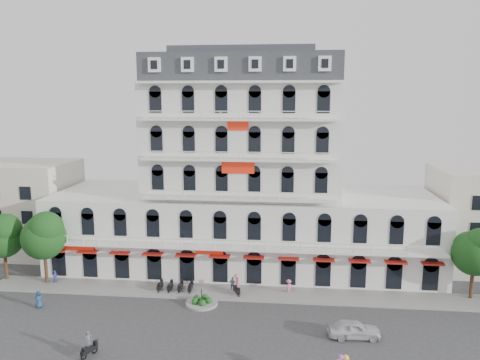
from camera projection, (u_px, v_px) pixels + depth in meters
The scene contains 16 objects.
ground at pixel (223, 336), 40.21m from camera, with size 120.00×120.00×0.00m, color #38383A.
sidewalk at pixel (235, 293), 49.02m from camera, with size 53.00×4.00×0.16m, color gray.
main_building at pixel (243, 185), 56.15m from camera, with size 45.00×15.00×25.80m.
flank_building_west at pixel (19, 207), 61.83m from camera, with size 14.00×10.00×12.00m, color beige.
traffic_island at pixel (202, 302), 46.35m from camera, with size 3.20×3.20×1.60m.
parked_scooter_row at pixel (175, 292), 49.48m from camera, with size 4.40×1.80×1.10m, color black, non-canonical shape.
tree_west_outer at pixel (3, 234), 51.71m from camera, with size 4.50×4.48×7.76m.
tree_west_inner at pixel (44, 234), 50.66m from camera, with size 4.76×4.76×8.25m.
tree_east_inner at pixel (475, 250), 46.67m from camera, with size 4.40×4.37×7.57m.
parked_car at pixel (354, 329), 39.85m from camera, with size 1.79×4.44×1.51m, color silver.
rider_west at pixel (89, 345), 36.86m from camera, with size 0.97×1.58×2.19m.
rider_center at pixel (237, 284), 48.39m from camera, with size 1.10×1.61×2.32m.
pedestrian_left at pixel (39, 299), 45.54m from camera, with size 0.85×0.55×1.73m, color navy.
pedestrian_mid at pixel (233, 284), 49.42m from camera, with size 0.93×0.39×1.58m, color #5B5B63.
pedestrian_right at pixel (289, 287), 48.82m from camera, with size 1.01×0.58×1.57m, color pink.
pedestrian_far at pixel (55, 277), 51.42m from camera, with size 0.57×0.37×1.55m, color navy.
Camera 1 is at (5.28, -36.99, 20.10)m, focal length 35.00 mm.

